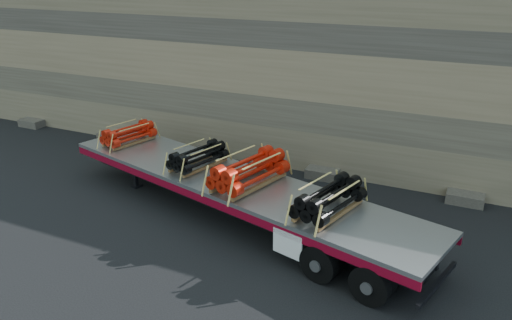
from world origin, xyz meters
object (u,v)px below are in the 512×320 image
Objects in this scene: trailer at (233,198)px; bundle_midfront at (198,157)px; bundle_front at (129,134)px; bundle_midrear at (249,171)px; bundle_rear at (329,199)px.

bundle_midfront reaches higher than trailer.
trailer is 7.01× the size of bundle_front.
bundle_midrear is at bearing -0.00° from bundle_midfront.
bundle_midrear reaches higher than bundle_front.
bundle_front is 3.68m from bundle_midfront.
bundle_front is 0.86× the size of bundle_rear.
trailer is at bearing -0.00° from bundle_front.
bundle_front is 0.98× the size of bundle_midfront.
bundle_midrear is (5.67, -1.51, 0.10)m from bundle_front.
bundle_midrear is (2.11, -0.56, 0.09)m from bundle_midfront.
trailer is 5.30m from bundle_front.
bundle_midfront is at bearing 180.00° from bundle_midrear.
bundle_midrear is 1.13× the size of bundle_rear.
trailer is 6.04× the size of bundle_rear.
bundle_midfront is (3.56, -0.95, 0.01)m from bundle_front.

